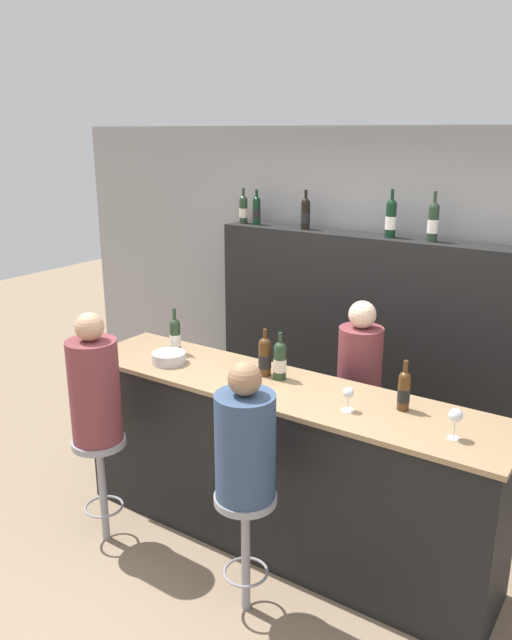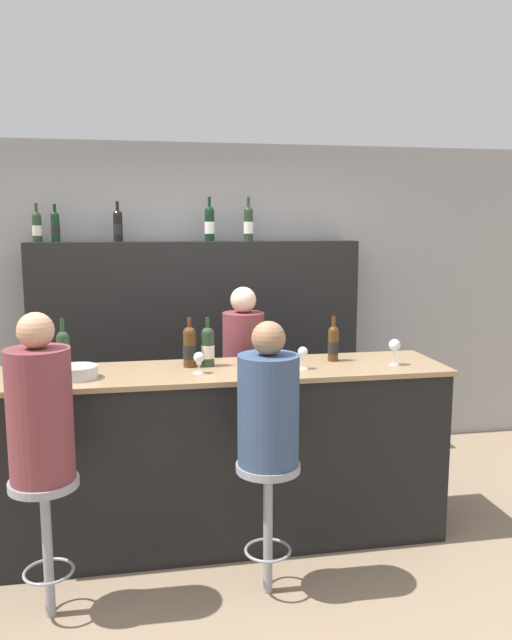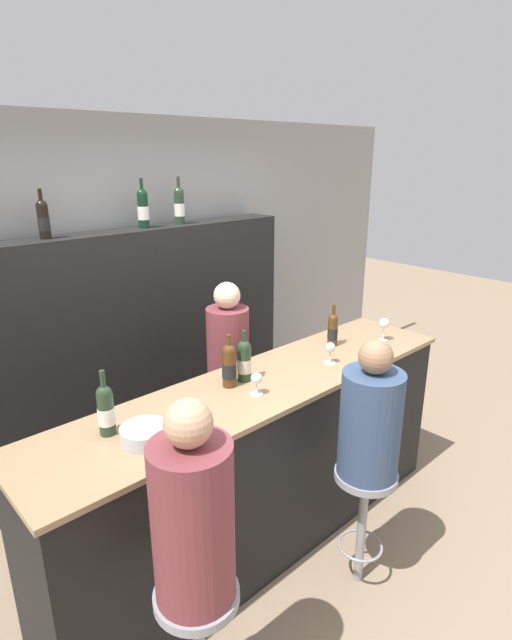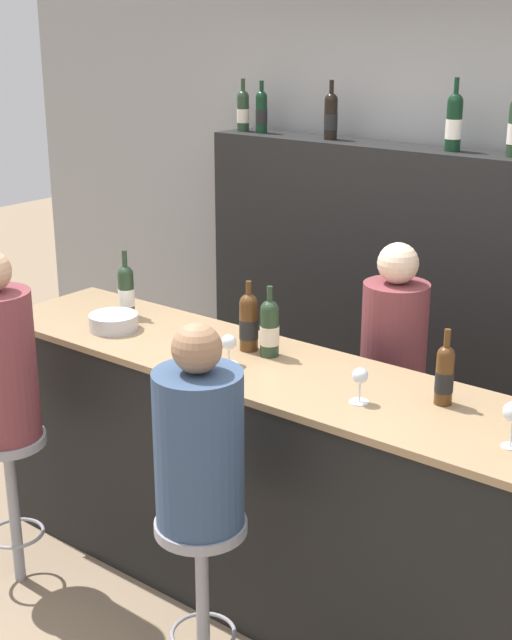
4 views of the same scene
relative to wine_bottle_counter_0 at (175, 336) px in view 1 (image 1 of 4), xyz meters
The scene contains 22 objects.
ground_plane 1.56m from the wine_bottle_counter_0, 23.39° to the right, with size 16.00×16.00×0.00m, color #8C755B.
wall_back 1.74m from the wine_bottle_counter_0, 58.77° to the left, with size 6.40×0.05×2.60m.
bar_counter 1.13m from the wine_bottle_counter_0, ahead, with size 2.78×0.63×1.09m.
back_bar_cabinet 1.58m from the wine_bottle_counter_0, 54.45° to the left, with size 2.61×0.28×1.81m.
wine_bottle_counter_0 is the anchor object (origin of this frame).
wine_bottle_counter_1 0.74m from the wine_bottle_counter_0, ahead, with size 0.08×0.08×0.30m.
wine_bottle_counter_2 0.85m from the wine_bottle_counter_0, ahead, with size 0.08×0.08×0.30m.
wine_bottle_counter_3 1.65m from the wine_bottle_counter_0, ahead, with size 0.07×0.07×0.29m.
wine_bottle_backbar_0 1.48m from the wine_bottle_counter_0, 103.50° to the left, with size 0.07×0.07×0.29m.
wine_bottle_backbar_1 1.46m from the wine_bottle_counter_0, 97.66° to the left, with size 0.07×0.07×0.29m.
wine_bottle_backbar_2 1.48m from the wine_bottle_counter_0, 76.81° to the left, with size 0.07×0.07×0.31m.
wine_bottle_backbar_3 1.77m from the wine_bottle_counter_0, 51.38° to the left, with size 0.08×0.08×0.35m.
wine_bottle_backbar_4 1.97m from the wine_bottle_counter_0, 43.67° to the left, with size 0.08×0.08×0.35m.
wine_glass_0 0.80m from the wine_bottle_counter_0, 13.08° to the right, with size 0.07×0.07×0.13m.
wine_glass_1 1.41m from the wine_bottle_counter_0, ahead, with size 0.07×0.07×0.14m.
wine_glass_2 1.99m from the wine_bottle_counter_0, ahead, with size 0.07×0.07×0.16m.
metal_bowl 0.22m from the wine_bottle_counter_0, 61.86° to the right, with size 0.22×0.22×0.07m.
bar_stool_left 0.97m from the wine_bottle_counter_0, 92.80° to the right, with size 0.34×0.34×0.72m.
guest_seated_left 0.72m from the wine_bottle_counter_0, 92.80° to the right, with size 0.31×0.31×0.82m.
bar_stool_right 1.45m from the wine_bottle_counter_0, 33.30° to the right, with size 0.34×0.34×0.72m.
guest_seated_right 1.30m from the wine_bottle_counter_0, 33.30° to the right, with size 0.32×0.32×0.75m.
bartender 1.36m from the wine_bottle_counter_0, 23.90° to the left, with size 0.29×0.29×1.52m.
Camera 1 is at (1.83, -2.67, 2.56)m, focal length 35.00 mm.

